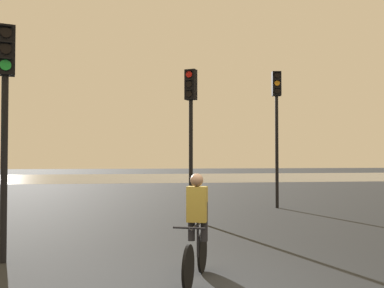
# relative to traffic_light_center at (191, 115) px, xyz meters

# --- Properties ---
(water_strip) EXTENTS (80.00, 16.00, 0.01)m
(water_strip) POSITION_rel_traffic_light_center_xyz_m (-0.68, 25.56, -3.10)
(water_strip) COLOR slate
(water_strip) RESTS_ON ground
(traffic_light_center) EXTENTS (0.40, 0.42, 4.46)m
(traffic_light_center) POSITION_rel_traffic_light_center_xyz_m (0.00, 0.00, 0.00)
(traffic_light_center) COLOR black
(traffic_light_center) RESTS_ON ground
(traffic_light_near_left) EXTENTS (0.38, 0.39, 4.23)m
(traffic_light_near_left) POSITION_rel_traffic_light_center_xyz_m (-3.93, -4.55, -0.15)
(traffic_light_near_left) COLOR black
(traffic_light_near_left) RESTS_ON ground
(traffic_light_far_right) EXTENTS (0.35, 0.36, 5.01)m
(traffic_light_far_right) POSITION_rel_traffic_light_center_xyz_m (3.51, 2.59, 0.35)
(traffic_light_far_right) COLOR black
(traffic_light_far_right) RESTS_ON ground
(cyclist) EXTENTS (0.68, 1.63, 1.62)m
(cyclist) POSITION_rel_traffic_light_center_xyz_m (-0.68, -6.06, -2.28)
(cyclist) COLOR black
(cyclist) RESTS_ON ground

